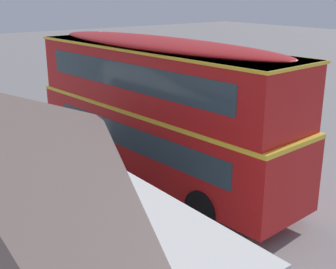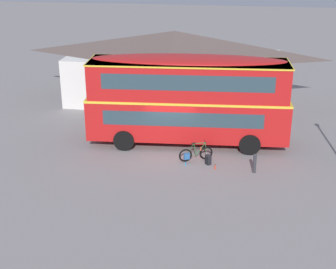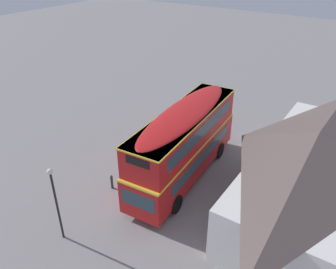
{
  "view_description": "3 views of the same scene",
  "coord_description": "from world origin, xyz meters",
  "px_view_note": "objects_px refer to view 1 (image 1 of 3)",
  "views": [
    {
      "loc": [
        -10.69,
        9.38,
        6.15
      ],
      "look_at": [
        1.29,
        0.26,
        1.32
      ],
      "focal_mm": 47.83,
      "sensor_mm": 36.0,
      "label": 1
    },
    {
      "loc": [
        3.48,
        -22.97,
        10.32
      ],
      "look_at": [
        -0.05,
        -0.73,
        1.2
      ],
      "focal_mm": 51.84,
      "sensor_mm": 36.0,
      "label": 2
    },
    {
      "loc": [
        16.28,
        10.3,
        13.42
      ],
      "look_at": [
        -0.24,
        -0.73,
        2.09
      ],
      "focal_mm": 36.15,
      "sensor_mm": 36.0,
      "label": 3
    }
  ],
  "objects_px": {
    "touring_bicycle": "(194,152)",
    "kerb_bollard": "(166,127)",
    "water_bottle_blue_sports": "(213,158)",
    "double_decker_bus": "(157,105)",
    "backpack_on_ground": "(189,148)",
    "water_bottle_red_squeeze": "(193,146)",
    "street_lamp": "(101,65)"
  },
  "relations": [
    {
      "from": "touring_bicycle",
      "to": "street_lamp",
      "type": "relative_size",
      "value": 0.38
    },
    {
      "from": "water_bottle_blue_sports",
      "to": "kerb_bollard",
      "type": "xyz_separation_m",
      "value": [
        3.31,
        -0.23,
        0.4
      ]
    },
    {
      "from": "touring_bicycle",
      "to": "water_bottle_red_squeeze",
      "type": "relative_size",
      "value": 6.24
    },
    {
      "from": "touring_bicycle",
      "to": "water_bottle_red_squeeze",
      "type": "height_order",
      "value": "touring_bicycle"
    },
    {
      "from": "double_decker_bus",
      "to": "water_bottle_red_squeeze",
      "type": "height_order",
      "value": "double_decker_bus"
    },
    {
      "from": "water_bottle_red_squeeze",
      "to": "backpack_on_ground",
      "type": "bearing_deg",
      "value": 125.41
    },
    {
      "from": "water_bottle_blue_sports",
      "to": "touring_bicycle",
      "type": "bearing_deg",
      "value": 59.48
    },
    {
      "from": "water_bottle_red_squeeze",
      "to": "water_bottle_blue_sports",
      "type": "bearing_deg",
      "value": 172.27
    },
    {
      "from": "double_decker_bus",
      "to": "touring_bicycle",
      "type": "bearing_deg",
      "value": -73.59
    },
    {
      "from": "water_bottle_blue_sports",
      "to": "double_decker_bus",
      "type": "bearing_deg",
      "value": 95.27
    },
    {
      "from": "backpack_on_ground",
      "to": "touring_bicycle",
      "type": "bearing_deg",
      "value": 156.26
    },
    {
      "from": "double_decker_bus",
      "to": "water_bottle_red_squeeze",
      "type": "xyz_separation_m",
      "value": [
        1.71,
        -3.0,
        -2.52
      ]
    },
    {
      "from": "touring_bicycle",
      "to": "street_lamp",
      "type": "height_order",
      "value": "street_lamp"
    },
    {
      "from": "touring_bicycle",
      "to": "water_bottle_blue_sports",
      "type": "bearing_deg",
      "value": -120.52
    },
    {
      "from": "double_decker_bus",
      "to": "backpack_on_ground",
      "type": "height_order",
      "value": "double_decker_bus"
    },
    {
      "from": "double_decker_bus",
      "to": "water_bottle_blue_sports",
      "type": "height_order",
      "value": "double_decker_bus"
    },
    {
      "from": "double_decker_bus",
      "to": "street_lamp",
      "type": "bearing_deg",
      "value": -16.82
    },
    {
      "from": "backpack_on_ground",
      "to": "kerb_bollard",
      "type": "xyz_separation_m",
      "value": [
        2.23,
        -0.57,
        0.23
      ]
    },
    {
      "from": "touring_bicycle",
      "to": "water_bottle_blue_sports",
      "type": "xyz_separation_m",
      "value": [
        -0.38,
        -0.64,
        -0.27
      ]
    },
    {
      "from": "backpack_on_ground",
      "to": "water_bottle_blue_sports",
      "type": "relative_size",
      "value": 2.52
    },
    {
      "from": "touring_bicycle",
      "to": "street_lamp",
      "type": "xyz_separation_m",
      "value": [
        7.4,
        -0.27,
        2.34
      ]
    },
    {
      "from": "touring_bicycle",
      "to": "kerb_bollard",
      "type": "bearing_deg",
      "value": -16.61
    },
    {
      "from": "touring_bicycle",
      "to": "water_bottle_red_squeeze",
      "type": "xyz_separation_m",
      "value": [
        1.08,
        -0.84,
        -0.25
      ]
    },
    {
      "from": "backpack_on_ground",
      "to": "street_lamp",
      "type": "distance_m",
      "value": 7.13
    },
    {
      "from": "water_bottle_blue_sports",
      "to": "backpack_on_ground",
      "type": "bearing_deg",
      "value": 17.29
    },
    {
      "from": "water_bottle_red_squeeze",
      "to": "kerb_bollard",
      "type": "bearing_deg",
      "value": -1.08
    },
    {
      "from": "street_lamp",
      "to": "kerb_bollard",
      "type": "xyz_separation_m",
      "value": [
        -4.47,
        -0.61,
        -2.21
      ]
    },
    {
      "from": "double_decker_bus",
      "to": "backpack_on_ground",
      "type": "bearing_deg",
      "value": -61.62
    },
    {
      "from": "backpack_on_ground",
      "to": "kerb_bollard",
      "type": "distance_m",
      "value": 2.31
    },
    {
      "from": "touring_bicycle",
      "to": "water_bottle_blue_sports",
      "type": "relative_size",
      "value": 7.93
    },
    {
      "from": "backpack_on_ground",
      "to": "water_bottle_red_squeeze",
      "type": "xyz_separation_m",
      "value": [
        0.38,
        -0.53,
        -0.14
      ]
    },
    {
      "from": "touring_bicycle",
      "to": "backpack_on_ground",
      "type": "height_order",
      "value": "touring_bicycle"
    }
  ]
}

